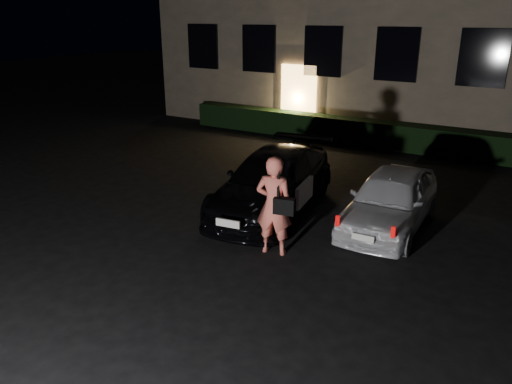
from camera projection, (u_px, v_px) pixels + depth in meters
The scene contains 5 objects.
ground at pixel (193, 285), 8.35m from camera, with size 80.00×80.00×0.00m, color black.
hedge at pixel (386, 135), 16.67m from camera, with size 15.00×0.70×0.85m, color black.
sedan at pixel (273, 182), 11.34m from camera, with size 2.48×4.79×1.33m.
hatch at pixel (390, 200), 10.39m from camera, with size 1.55×3.66×1.23m.
man at pixel (274, 206), 9.16m from camera, with size 0.85×0.58×1.90m.
Camera 1 is at (4.68, -5.73, 4.30)m, focal length 35.00 mm.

